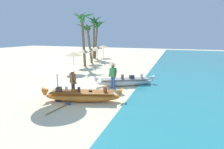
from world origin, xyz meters
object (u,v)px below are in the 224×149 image
(palm_tree_tall_inland, at_px, (97,27))
(palm_tree_mid_cluster, at_px, (83,22))
(person_vendor_hatted, at_px, (113,74))
(patio_umbrella_large, at_px, (56,65))
(boat_white_midground, at_px, (125,82))
(person_tourist_customer, at_px, (73,82))
(boat_orange_foreground, at_px, (82,96))
(palm_tree_far_behind, at_px, (94,25))
(palm_tree_leaning_seaward, at_px, (88,31))
(paddle, at_px, (62,107))

(palm_tree_tall_inland, bearing_deg, palm_tree_mid_cluster, -78.77)
(person_vendor_hatted, bearing_deg, palm_tree_mid_cluster, 129.97)
(patio_umbrella_large, relative_size, palm_tree_tall_inland, 0.42)
(boat_white_midground, height_order, person_tourist_customer, person_tourist_customer)
(boat_white_midground, xyz_separation_m, palm_tree_mid_cluster, (-6.56, 6.30, 4.53))
(boat_orange_foreground, distance_m, palm_tree_far_behind, 18.42)
(boat_white_midground, bearing_deg, palm_tree_mid_cluster, 136.13)
(palm_tree_mid_cluster, bearing_deg, boat_orange_foreground, -61.90)
(boat_orange_foreground, relative_size, patio_umbrella_large, 1.75)
(boat_orange_foreground, xyz_separation_m, person_tourist_customer, (-0.82, 0.46, 0.58))
(person_tourist_customer, height_order, palm_tree_far_behind, palm_tree_far_behind)
(person_vendor_hatted, height_order, palm_tree_leaning_seaward, palm_tree_leaning_seaward)
(palm_tree_far_behind, bearing_deg, palm_tree_mid_cluster, -74.78)
(palm_tree_tall_inland, bearing_deg, boat_white_midground, -58.63)
(palm_tree_tall_inland, relative_size, paddle, 3.62)
(palm_tree_tall_inland, xyz_separation_m, paddle, (6.07, -17.56, -4.52))
(patio_umbrella_large, bearing_deg, boat_white_midground, 57.89)
(boat_white_midground, height_order, palm_tree_leaning_seaward, palm_tree_leaning_seaward)
(boat_white_midground, distance_m, person_vendor_hatted, 1.23)
(boat_orange_foreground, bearing_deg, person_tourist_customer, 150.90)
(boat_white_midground, bearing_deg, boat_orange_foreground, -109.57)
(boat_orange_foreground, relative_size, palm_tree_tall_inland, 0.74)
(patio_umbrella_large, distance_m, palm_tree_tall_inland, 17.90)
(boat_orange_foreground, height_order, person_vendor_hatted, person_vendor_hatted)
(boat_white_midground, distance_m, palm_tree_mid_cluster, 10.16)
(person_tourist_customer, distance_m, palm_tree_mid_cluster, 11.15)
(person_vendor_hatted, bearing_deg, paddle, -108.09)
(palm_tree_far_behind, bearing_deg, patio_umbrella_large, -70.80)
(boat_white_midground, bearing_deg, person_vendor_hatted, -122.81)
(person_vendor_hatted, bearing_deg, palm_tree_leaning_seaward, 124.98)
(paddle, bearing_deg, palm_tree_leaning_seaward, 112.16)
(person_vendor_hatted, relative_size, person_tourist_customer, 1.08)
(patio_umbrella_large, height_order, palm_tree_leaning_seaward, palm_tree_leaning_seaward)
(boat_white_midground, bearing_deg, person_tourist_customer, -123.80)
(palm_tree_far_behind, bearing_deg, boat_white_midground, -56.96)
(person_tourist_customer, bearing_deg, palm_tree_far_behind, 111.36)
(person_tourist_customer, xyz_separation_m, palm_tree_far_behind, (-6.23, 15.92, 4.02))
(patio_umbrella_large, bearing_deg, palm_tree_leaning_seaward, 110.54)
(paddle, bearing_deg, palm_tree_tall_inland, 109.08)
(palm_tree_far_behind, bearing_deg, person_vendor_hatted, -60.36)
(patio_umbrella_large, distance_m, palm_tree_leaning_seaward, 13.65)
(patio_umbrella_large, xyz_separation_m, palm_tree_mid_cluster, (-4.07, 10.27, 2.89))
(palm_tree_leaning_seaward, bearing_deg, person_tourist_customer, -66.52)
(person_vendor_hatted, height_order, palm_tree_mid_cluster, palm_tree_mid_cluster)
(boat_white_midground, height_order, patio_umbrella_large, patio_umbrella_large)
(palm_tree_tall_inland, height_order, palm_tree_leaning_seaward, palm_tree_tall_inland)
(person_vendor_hatted, xyz_separation_m, patio_umbrella_large, (-1.93, -3.11, 0.95))
(patio_umbrella_large, relative_size, palm_tree_mid_cluster, 0.40)
(person_vendor_hatted, xyz_separation_m, palm_tree_mid_cluster, (-6.00, 7.16, 3.84))
(boat_white_midground, distance_m, paddle, 4.99)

